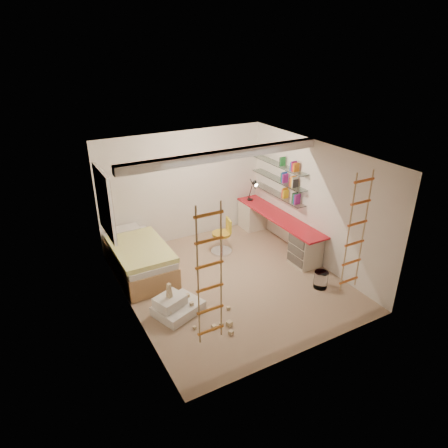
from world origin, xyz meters
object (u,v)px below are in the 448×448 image
play_platform (176,306)px  desk (277,229)px  bed (139,258)px  swivel_chair (222,240)px

play_platform → desk: bearing=22.3°
desk → bed: desk is taller
desk → play_platform: desk is taller
bed → desk: bearing=-6.5°
bed → swivel_chair: bearing=-2.6°
desk → play_platform: (-3.07, -1.26, -0.27)m
desk → swivel_chair: size_ratio=3.46×
swivel_chair → bed: bearing=177.4°
desk → play_platform: 3.33m
bed → swivel_chair: size_ratio=2.47×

